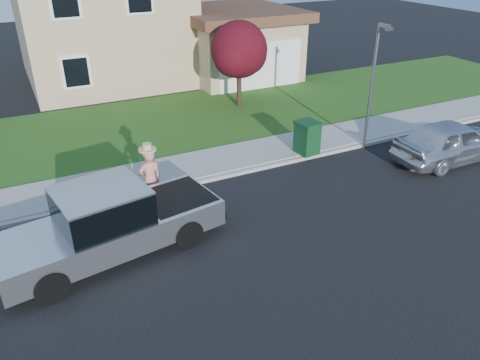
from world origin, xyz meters
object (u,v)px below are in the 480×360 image
sedan (452,141)px  ornamental_tree (240,52)px  woman (150,179)px  trash_bin (307,137)px  pickup_truck (109,224)px  street_lamp (373,81)px

sedan → ornamental_tree: size_ratio=1.15×
woman → ornamental_tree: (6.31, 6.97, 1.55)m
woman → ornamental_tree: 9.53m
trash_bin → ornamental_tree: bearing=81.3°
woman → trash_bin: bearing=-177.1°
pickup_truck → street_lamp: 10.29m
woman → ornamental_tree: size_ratio=0.54×
woman → street_lamp: 8.53m
woman → street_lamp: street_lamp is taller
pickup_truck → woman: bearing=37.7°
street_lamp → sedan: bearing=-49.2°
ornamental_tree → street_lamp: 6.65m
pickup_truck → ornamental_tree: (7.84, 8.61, 1.66)m
trash_bin → street_lamp: (2.34, -0.40, 1.83)m
sedan → street_lamp: bearing=43.9°
street_lamp → trash_bin: bearing=168.8°
woman → sedan: woman is taller
ornamental_tree → trash_bin: 6.20m
sedan → trash_bin: sedan is taller
pickup_truck → street_lamp: street_lamp is taller
woman → ornamental_tree: bearing=-139.0°
sedan → ornamental_tree: (-4.02, 8.49, 1.78)m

